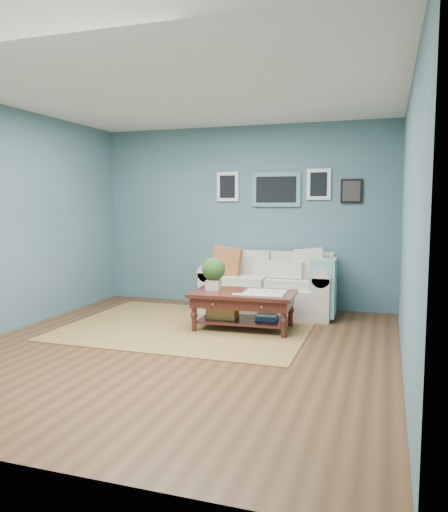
% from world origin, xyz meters
% --- Properties ---
extents(room_shell, '(5.00, 5.02, 2.70)m').
position_xyz_m(room_shell, '(0.01, 0.06, 1.36)').
color(room_shell, brown).
rests_on(room_shell, ground).
extents(area_rug, '(2.98, 2.39, 0.01)m').
position_xyz_m(area_rug, '(-0.26, 0.91, 0.01)').
color(area_rug, brown).
rests_on(area_rug, ground).
extents(loveseat, '(1.86, 0.84, 0.95)m').
position_xyz_m(loveseat, '(0.58, 2.02, 0.39)').
color(loveseat, beige).
rests_on(loveseat, ground).
extents(coffee_table, '(1.29, 0.79, 0.88)m').
position_xyz_m(coffee_table, '(0.36, 1.00, 0.39)').
color(coffee_table, black).
rests_on(coffee_table, ground).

